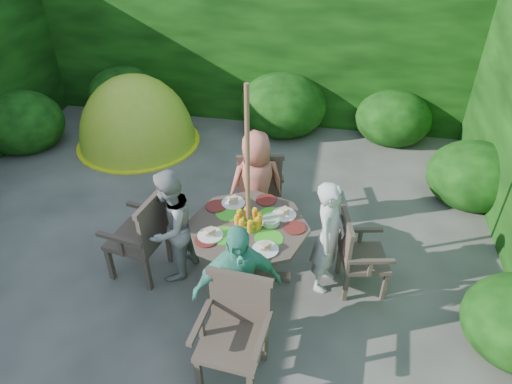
% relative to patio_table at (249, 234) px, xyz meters
% --- Properties ---
extents(ground, '(60.00, 60.00, 0.00)m').
position_rel_patio_table_xyz_m(ground, '(-0.77, 0.21, -0.61)').
color(ground, '#44423D').
rests_on(ground, ground).
extents(hedge_enclosure, '(9.00, 9.00, 2.50)m').
position_rel_patio_table_xyz_m(hedge_enclosure, '(-0.77, 1.54, 0.64)').
color(hedge_enclosure, black).
rests_on(hedge_enclosure, ground).
extents(patio_table, '(1.35, 1.35, 0.86)m').
position_rel_patio_table_xyz_m(patio_table, '(0.00, 0.00, 0.00)').
color(patio_table, '#3A2F26').
rests_on(patio_table, ground).
extents(parasol_pole, '(0.05, 0.05, 2.20)m').
position_rel_patio_table_xyz_m(parasol_pole, '(-0.00, -0.00, 0.49)').
color(parasol_pole, brown).
rests_on(parasol_pole, ground).
extents(garden_chair_right, '(0.55, 0.59, 0.85)m').
position_rel_patio_table_xyz_m(garden_chair_right, '(1.10, 0.09, -0.15)').
color(garden_chair_right, '#3A2F26').
rests_on(garden_chair_right, ground).
extents(garden_chair_left, '(0.61, 0.66, 0.98)m').
position_rel_patio_table_xyz_m(garden_chair_left, '(-1.09, -0.12, -0.08)').
color(garden_chair_left, '#3A2F26').
rests_on(garden_chair_left, ground).
extents(garden_chair_back, '(0.65, 0.60, 0.93)m').
position_rel_patio_table_xyz_m(garden_chair_back, '(-0.09, 1.09, -0.11)').
color(garden_chair_back, '#3A2F26').
rests_on(garden_chair_back, ground).
extents(garden_chair_front, '(0.61, 0.55, 0.95)m').
position_rel_patio_table_xyz_m(garden_chair_front, '(0.11, -1.09, -0.10)').
color(garden_chair_front, '#3A2F26').
rests_on(garden_chair_front, ground).
extents(child_right, '(0.39, 0.52, 1.27)m').
position_rel_patio_table_xyz_m(child_right, '(0.79, 0.07, 0.03)').
color(child_right, silver).
rests_on(child_right, ground).
extents(child_left, '(0.60, 0.71, 1.28)m').
position_rel_patio_table_xyz_m(child_left, '(-0.80, -0.07, 0.03)').
color(child_left, '#A1A19C').
rests_on(child_left, ground).
extents(child_back, '(0.77, 0.66, 1.33)m').
position_rel_patio_table_xyz_m(child_back, '(-0.08, 0.80, 0.06)').
color(child_back, '#D26956').
rests_on(child_back, ground).
extents(child_front, '(0.85, 0.63, 1.34)m').
position_rel_patio_table_xyz_m(child_front, '(0.07, -0.80, 0.06)').
color(child_front, '#4BB090').
rests_on(child_front, ground).
extents(dome_tent, '(2.07, 2.07, 2.24)m').
position_rel_patio_table_xyz_m(dome_tent, '(-2.38, 2.59, -0.61)').
color(dome_tent, '#A1D529').
rests_on(dome_tent, ground).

